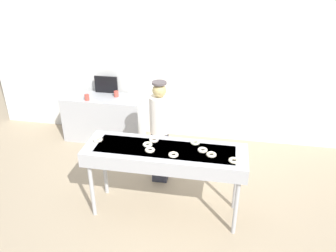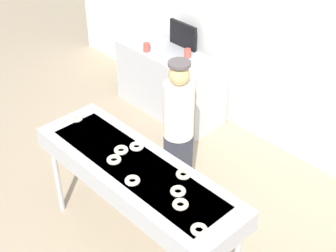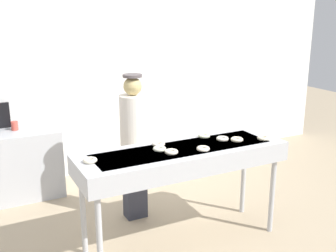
% 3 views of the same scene
% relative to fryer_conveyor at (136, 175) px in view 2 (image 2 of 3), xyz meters
% --- Properties ---
extents(ground_plane, '(16.00, 16.00, 0.00)m').
position_rel_fryer_conveyor_xyz_m(ground_plane, '(0.00, 0.00, -0.94)').
color(ground_plane, tan).
extents(back_wall, '(8.00, 0.12, 2.83)m').
position_rel_fryer_conveyor_xyz_m(back_wall, '(0.00, 2.37, 0.48)').
color(back_wall, white).
rests_on(back_wall, ground).
extents(fryer_conveyor, '(2.14, 0.67, 1.04)m').
position_rel_fryer_conveyor_xyz_m(fryer_conveyor, '(0.00, 0.00, 0.00)').
color(fryer_conveyor, '#B7BABF').
rests_on(fryer_conveyor, ground).
extents(sugar_donut_0, '(0.17, 0.17, 0.04)m').
position_rel_fryer_conveyor_xyz_m(sugar_donut_0, '(0.49, 0.03, 0.12)').
color(sugar_donut_0, silver).
rests_on(sugar_donut_0, fryer_conveyor).
extents(sugar_donut_1, '(0.18, 0.18, 0.04)m').
position_rel_fryer_conveyor_xyz_m(sugar_donut_1, '(0.61, -0.06, 0.12)').
color(sugar_donut_1, '#FDF0C8').
rests_on(sugar_donut_1, fryer_conveyor).
extents(sugar_donut_2, '(0.17, 0.17, 0.04)m').
position_rel_fryer_conveyor_xyz_m(sugar_donut_2, '(0.14, -0.15, 0.12)').
color(sugar_donut_2, '#F6E8CA').
rests_on(sugar_donut_2, fryer_conveyor).
extents(sugar_donut_3, '(0.16, 0.16, 0.04)m').
position_rel_fryer_conveyor_xyz_m(sugar_donut_3, '(0.88, -0.15, 0.12)').
color(sugar_donut_3, '#F5E8C1').
rests_on(sugar_donut_3, fryer_conveyor).
extents(sugar_donut_4, '(0.17, 0.17, 0.04)m').
position_rel_fryer_conveyor_xyz_m(sugar_donut_4, '(0.37, 0.20, 0.12)').
color(sugar_donut_4, '#EBF4C5').
rests_on(sugar_donut_4, fryer_conveyor).
extents(sugar_donut_5, '(0.15, 0.15, 0.04)m').
position_rel_fryer_conveyor_xyz_m(sugar_donut_5, '(-0.18, -0.10, 0.12)').
color(sugar_donut_5, '#F7EBCD').
rests_on(sugar_donut_5, fryer_conveyor).
extents(sugar_donut_6, '(0.18, 0.18, 0.04)m').
position_rel_fryer_conveyor_xyz_m(sugar_donut_6, '(-0.18, 0.17, 0.12)').
color(sugar_donut_6, white).
rests_on(sugar_donut_6, fryer_conveyor).
extents(sugar_donut_7, '(0.18, 0.18, 0.04)m').
position_rel_fryer_conveyor_xyz_m(sugar_donut_7, '(-0.93, 0.04, 0.12)').
color(sugar_donut_7, '#FAEDCC').
rests_on(sugar_donut_7, fryer_conveyor).
extents(sugar_donut_8, '(0.16, 0.16, 0.04)m').
position_rel_fryer_conveyor_xyz_m(sugar_donut_8, '(-0.24, 0.03, 0.12)').
color(sugar_donut_8, white).
rests_on(sugar_donut_8, fryer_conveyor).
extents(worker_baker, '(0.30, 0.30, 1.69)m').
position_rel_fryer_conveyor_xyz_m(worker_baker, '(-0.22, 0.73, -0.01)').
color(worker_baker, '#2F323F').
rests_on(worker_baker, ground).
extents(prep_counter, '(1.53, 0.59, 0.88)m').
position_rel_fryer_conveyor_xyz_m(prep_counter, '(-1.58, 1.92, -0.50)').
color(prep_counter, '#B7BABF').
rests_on(prep_counter, ground).
extents(paper_cup_0, '(0.08, 0.08, 0.11)m').
position_rel_fryer_conveyor_xyz_m(paper_cup_0, '(-1.33, 1.99, 0.00)').
color(paper_cup_0, '#CC4C3F').
rests_on(paper_cup_0, prep_counter).
extents(paper_cup_1, '(0.08, 0.08, 0.11)m').
position_rel_fryer_conveyor_xyz_m(paper_cup_1, '(-1.81, 1.73, 0.00)').
color(paper_cup_1, '#CC4C3F').
rests_on(paper_cup_1, prep_counter).
extents(menu_display, '(0.45, 0.04, 0.33)m').
position_rel_fryer_conveyor_xyz_m(menu_display, '(-1.58, 2.17, 0.11)').
color(menu_display, black).
rests_on(menu_display, prep_counter).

